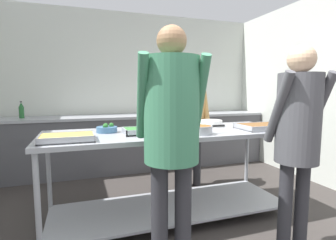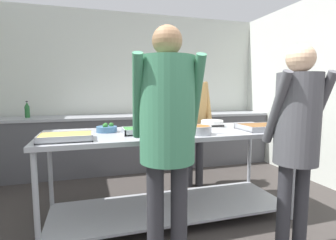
{
  "view_description": "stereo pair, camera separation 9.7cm",
  "coord_description": "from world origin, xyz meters",
  "px_view_note": "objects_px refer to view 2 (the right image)",
  "views": [
    {
      "loc": [
        -0.9,
        -1.12,
        1.32
      ],
      "look_at": [
        -0.04,
        1.42,
        1.01
      ],
      "focal_mm": 28.0,
      "sensor_mm": 36.0,
      "label": 1
    },
    {
      "loc": [
        -0.81,
        -1.15,
        1.32
      ],
      "look_at": [
        -0.04,
        1.42,
        1.01
      ],
      "focal_mm": 28.0,
      "sensor_mm": 36.0,
      "label": 2
    }
  ],
  "objects_px": {
    "guest_serving_left": "(167,123)",
    "water_bottle": "(27,110)",
    "serving_tray_roast": "(66,137)",
    "plate_stack": "(212,123)",
    "cook_behind_counter": "(195,113)",
    "serving_tray_greens": "(147,131)",
    "sauce_pan": "(200,130)",
    "serving_tray_vegetables": "(263,127)",
    "guest_serving_right": "(297,128)",
    "broccoli_bowl": "(107,129)"
  },
  "relations": [
    {
      "from": "broccoli_bowl",
      "to": "serving_tray_greens",
      "type": "distance_m",
      "value": 0.41
    },
    {
      "from": "serving_tray_greens",
      "to": "water_bottle",
      "type": "distance_m",
      "value": 2.41
    },
    {
      "from": "broccoli_bowl",
      "to": "guest_serving_right",
      "type": "xyz_separation_m",
      "value": [
        1.36,
        -0.98,
        0.09
      ]
    },
    {
      "from": "guest_serving_left",
      "to": "guest_serving_right",
      "type": "height_order",
      "value": "guest_serving_left"
    },
    {
      "from": "plate_stack",
      "to": "serving_tray_vegetables",
      "type": "distance_m",
      "value": 0.54
    },
    {
      "from": "plate_stack",
      "to": "water_bottle",
      "type": "relative_size",
      "value": 1.04
    },
    {
      "from": "serving_tray_roast",
      "to": "sauce_pan",
      "type": "bearing_deg",
      "value": -2.06
    },
    {
      "from": "plate_stack",
      "to": "cook_behind_counter",
      "type": "xyz_separation_m",
      "value": [
        0.04,
        0.61,
        0.07
      ]
    },
    {
      "from": "cook_behind_counter",
      "to": "broccoli_bowl",
      "type": "bearing_deg",
      "value": -151.18
    },
    {
      "from": "guest_serving_left",
      "to": "water_bottle",
      "type": "relative_size",
      "value": 7.1
    },
    {
      "from": "broccoli_bowl",
      "to": "serving_tray_greens",
      "type": "relative_size",
      "value": 0.43
    },
    {
      "from": "serving_tray_roast",
      "to": "serving_tray_vegetables",
      "type": "distance_m",
      "value": 1.91
    },
    {
      "from": "guest_serving_left",
      "to": "cook_behind_counter",
      "type": "relative_size",
      "value": 1.08
    },
    {
      "from": "guest_serving_right",
      "to": "water_bottle",
      "type": "xyz_separation_m",
      "value": [
        -2.42,
        2.74,
        -0.01
      ]
    },
    {
      "from": "serving_tray_roast",
      "to": "serving_tray_vegetables",
      "type": "relative_size",
      "value": 0.89
    },
    {
      "from": "water_bottle",
      "to": "plate_stack",
      "type": "bearing_deg",
      "value": -37.68
    },
    {
      "from": "guest_serving_right",
      "to": "water_bottle",
      "type": "bearing_deg",
      "value": 131.36
    },
    {
      "from": "serving_tray_vegetables",
      "to": "cook_behind_counter",
      "type": "distance_m",
      "value": 1.04
    },
    {
      "from": "serving_tray_greens",
      "to": "sauce_pan",
      "type": "bearing_deg",
      "value": -24.65
    },
    {
      "from": "sauce_pan",
      "to": "serving_tray_vegetables",
      "type": "relative_size",
      "value": 0.77
    },
    {
      "from": "serving_tray_greens",
      "to": "guest_serving_left",
      "type": "xyz_separation_m",
      "value": [
        0.01,
        -0.65,
        0.15
      ]
    },
    {
      "from": "sauce_pan",
      "to": "plate_stack",
      "type": "relative_size",
      "value": 1.42
    },
    {
      "from": "plate_stack",
      "to": "cook_behind_counter",
      "type": "height_order",
      "value": "cook_behind_counter"
    },
    {
      "from": "serving_tray_roast",
      "to": "broccoli_bowl",
      "type": "bearing_deg",
      "value": 44.95
    },
    {
      "from": "plate_stack",
      "to": "sauce_pan",
      "type": "bearing_deg",
      "value": -128.16
    },
    {
      "from": "broccoli_bowl",
      "to": "guest_serving_right",
      "type": "relative_size",
      "value": 0.12
    },
    {
      "from": "broccoli_bowl",
      "to": "water_bottle",
      "type": "bearing_deg",
      "value": 120.94
    },
    {
      "from": "serving_tray_vegetables",
      "to": "water_bottle",
      "type": "distance_m",
      "value": 3.34
    },
    {
      "from": "sauce_pan",
      "to": "plate_stack",
      "type": "bearing_deg",
      "value": 51.84
    },
    {
      "from": "guest_serving_right",
      "to": "water_bottle",
      "type": "distance_m",
      "value": 3.66
    },
    {
      "from": "serving_tray_roast",
      "to": "water_bottle",
      "type": "distance_m",
      "value": 2.22
    },
    {
      "from": "sauce_pan",
      "to": "cook_behind_counter",
      "type": "height_order",
      "value": "cook_behind_counter"
    },
    {
      "from": "serving_tray_greens",
      "to": "plate_stack",
      "type": "height_order",
      "value": "plate_stack"
    },
    {
      "from": "sauce_pan",
      "to": "serving_tray_vegetables",
      "type": "distance_m",
      "value": 0.75
    },
    {
      "from": "guest_serving_right",
      "to": "water_bottle",
      "type": "relative_size",
      "value": 6.68
    },
    {
      "from": "plate_stack",
      "to": "serving_tray_vegetables",
      "type": "height_order",
      "value": "plate_stack"
    },
    {
      "from": "broccoli_bowl",
      "to": "serving_tray_greens",
      "type": "height_order",
      "value": "broccoli_bowl"
    },
    {
      "from": "broccoli_bowl",
      "to": "cook_behind_counter",
      "type": "relative_size",
      "value": 0.12
    },
    {
      "from": "serving_tray_roast",
      "to": "water_bottle",
      "type": "height_order",
      "value": "water_bottle"
    },
    {
      "from": "sauce_pan",
      "to": "serving_tray_vegetables",
      "type": "xyz_separation_m",
      "value": [
        0.75,
        0.08,
        -0.02
      ]
    },
    {
      "from": "guest_serving_left",
      "to": "cook_behind_counter",
      "type": "distance_m",
      "value": 1.71
    },
    {
      "from": "serving_tray_vegetables",
      "to": "guest_serving_left",
      "type": "distance_m",
      "value": 1.31
    },
    {
      "from": "guest_serving_left",
      "to": "guest_serving_right",
      "type": "xyz_separation_m",
      "value": [
        0.99,
        -0.15,
        -0.05
      ]
    },
    {
      "from": "serving_tray_greens",
      "to": "water_bottle",
      "type": "xyz_separation_m",
      "value": [
        -1.42,
        1.94,
        0.09
      ]
    },
    {
      "from": "serving_tray_roast",
      "to": "plate_stack",
      "type": "relative_size",
      "value": 1.65
    },
    {
      "from": "plate_stack",
      "to": "cook_behind_counter",
      "type": "bearing_deg",
      "value": 86.24
    },
    {
      "from": "sauce_pan",
      "to": "serving_tray_vegetables",
      "type": "height_order",
      "value": "sauce_pan"
    },
    {
      "from": "broccoli_bowl",
      "to": "guest_serving_right",
      "type": "height_order",
      "value": "guest_serving_right"
    },
    {
      "from": "sauce_pan",
      "to": "water_bottle",
      "type": "bearing_deg",
      "value": 131.02
    },
    {
      "from": "plate_stack",
      "to": "water_bottle",
      "type": "bearing_deg",
      "value": 142.32
    }
  ]
}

